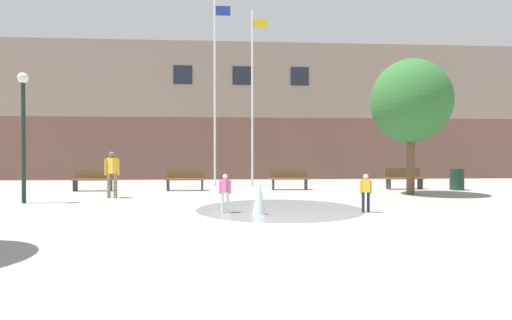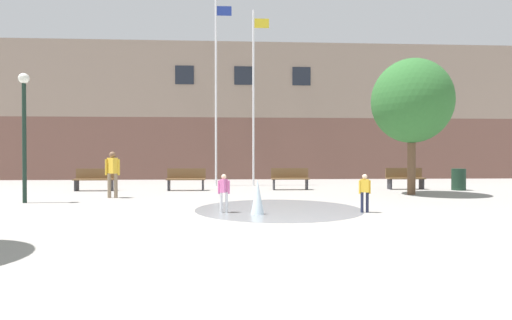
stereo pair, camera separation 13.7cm
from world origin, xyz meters
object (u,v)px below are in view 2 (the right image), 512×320
at_px(flagpole_left, 216,87).
at_px(park_bench_far_right, 405,178).
at_px(child_with_pink_shirt, 224,190).
at_px(trash_can, 459,179).
at_px(park_bench_under_right_flagpole, 290,178).
at_px(teen_by_trashcan, 112,171).
at_px(park_bench_far_left, 95,179).
at_px(lamp_post_left_lane, 24,118).
at_px(street_tree_near_building, 412,101).
at_px(park_bench_left_of_flagpoles, 186,179).
at_px(flagpole_right, 254,93).
at_px(child_running, 365,190).

bearing_deg(flagpole_left, park_bench_far_right, -16.71).
distance_m(child_with_pink_shirt, trash_can, 11.34).
bearing_deg(park_bench_under_right_flagpole, park_bench_far_right, -0.49).
bearing_deg(teen_by_trashcan, park_bench_far_left, -22.39).
distance_m(park_bench_far_right, lamp_post_left_lane, 14.55).
xyz_separation_m(park_bench_far_left, teen_by_trashcan, (1.57, -2.81, 0.45)).
bearing_deg(street_tree_near_building, park_bench_far_left, 169.50).
xyz_separation_m(park_bench_far_right, teen_by_trashcan, (-11.52, -2.82, 0.45)).
relative_size(child_with_pink_shirt, lamp_post_left_lane, 0.25).
bearing_deg(trash_can, park_bench_far_right, 163.94).
distance_m(park_bench_left_of_flagpoles, trash_can, 11.39).
xyz_separation_m(child_with_pink_shirt, flagpole_left, (-0.58, 9.00, 4.17)).
distance_m(child_with_pink_shirt, flagpole_right, 9.88).
xyz_separation_m(child_with_pink_shirt, flagpole_right, (1.22, 9.00, 3.89)).
bearing_deg(park_bench_far_left, trash_can, -2.16).
distance_m(child_running, lamp_post_left_lane, 10.32).
distance_m(child_with_pink_shirt, street_tree_near_building, 8.56).
height_order(park_bench_far_left, park_bench_far_right, same).
xyz_separation_m(child_running, teen_by_trashcan, (-7.52, 3.91, 0.35)).
distance_m(park_bench_far_left, street_tree_near_building, 12.89).
height_order(park_bench_far_left, trash_can, park_bench_far_left).
xyz_separation_m(park_bench_far_left, park_bench_far_right, (13.09, 0.02, 0.00)).
height_order(park_bench_left_of_flagpoles, park_bench_far_right, same).
xyz_separation_m(park_bench_far_left, park_bench_under_right_flagpole, (8.12, 0.06, 0.00)).
height_order(park_bench_far_right, lamp_post_left_lane, lamp_post_left_lane).
height_order(flagpole_right, street_tree_near_building, flagpole_right).
distance_m(park_bench_far_left, child_with_pink_shirt, 8.52).
height_order(teen_by_trashcan, flagpole_right, flagpole_right).
xyz_separation_m(flagpole_right, trash_can, (8.43, -3.05, -4.02)).
distance_m(park_bench_under_right_flagpole, trash_can, 7.04).
distance_m(teen_by_trashcan, lamp_post_left_lane, 3.10).
bearing_deg(street_tree_near_building, child_running, -126.19).
relative_size(park_bench_far_left, park_bench_left_of_flagpoles, 1.00).
height_order(park_bench_far_right, trash_can, park_bench_far_right).
relative_size(park_bench_far_right, flagpole_left, 0.18).
relative_size(trash_can, street_tree_near_building, 0.18).
distance_m(park_bench_left_of_flagpoles, street_tree_near_building, 9.35).
height_order(park_bench_far_right, child_running, child_running).
height_order(park_bench_under_right_flagpole, park_bench_far_right, same).
bearing_deg(park_bench_far_left, park_bench_left_of_flagpoles, -0.76).
distance_m(park_bench_far_right, street_tree_near_building, 3.85).
xyz_separation_m(park_bench_far_left, street_tree_near_building, (12.33, -2.29, 2.99)).
bearing_deg(child_running, child_with_pink_shirt, 21.38).
distance_m(park_bench_far_left, park_bench_far_right, 13.09).
bearing_deg(teen_by_trashcan, flagpole_right, -95.75).
xyz_separation_m(teen_by_trashcan, trash_can, (13.57, 2.24, -0.48)).
xyz_separation_m(park_bench_far_right, flagpole_left, (-8.19, 2.46, 4.27)).
bearing_deg(child_with_pink_shirt, trash_can, -33.17).
xyz_separation_m(park_bench_left_of_flagpoles, flagpole_right, (2.95, 2.52, 3.99)).
height_order(park_bench_far_right, child_with_pink_shirt, child_with_pink_shirt).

